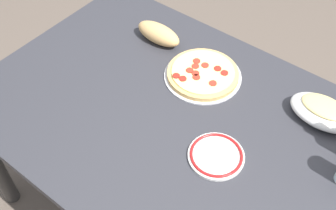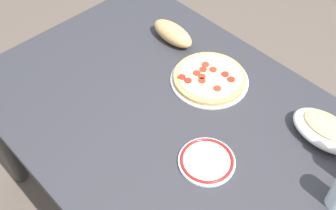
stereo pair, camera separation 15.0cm
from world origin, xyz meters
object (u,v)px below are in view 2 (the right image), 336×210
(pepperoni_pizza, at_px, (210,78))
(side_plate_far, at_px, (207,161))
(baked_pasta_dish, at_px, (325,130))
(bread_loaf, at_px, (173,33))
(dining_table, at_px, (168,128))

(pepperoni_pizza, xyz_separation_m, side_plate_far, (0.25, -0.29, -0.01))
(pepperoni_pizza, distance_m, baked_pasta_dish, 0.47)
(baked_pasta_dish, bearing_deg, pepperoni_pizza, -169.74)
(baked_pasta_dish, height_order, side_plate_far, baked_pasta_dish)
(pepperoni_pizza, distance_m, bread_loaf, 0.28)
(pepperoni_pizza, relative_size, baked_pasta_dish, 1.28)
(side_plate_far, xyz_separation_m, bread_loaf, (-0.53, 0.35, 0.03))
(side_plate_far, bearing_deg, pepperoni_pizza, 131.22)
(dining_table, relative_size, side_plate_far, 7.42)
(dining_table, bearing_deg, side_plate_far, -14.02)
(baked_pasta_dish, relative_size, bread_loaf, 1.13)
(side_plate_far, bearing_deg, baked_pasta_dish, 61.03)
(dining_table, bearing_deg, pepperoni_pizza, 89.50)
(pepperoni_pizza, relative_size, bread_loaf, 1.45)
(pepperoni_pizza, xyz_separation_m, baked_pasta_dish, (0.46, 0.08, 0.03))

